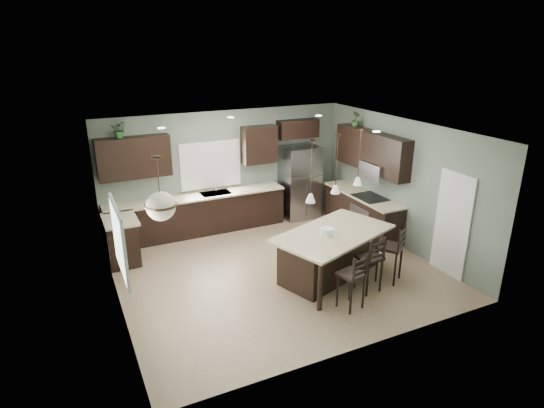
{
  "coord_description": "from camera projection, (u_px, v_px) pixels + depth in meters",
  "views": [
    {
      "loc": [
        -3.56,
        -7.28,
        4.34
      ],
      "look_at": [
        0.1,
        0.4,
        1.25
      ],
      "focal_mm": 30.0,
      "sensor_mm": 36.0,
      "label": 1
    }
  ],
  "objects": [
    {
      "name": "window_back",
      "position": [
        210.0,
        165.0,
        10.73
      ],
      "size": [
        1.35,
        0.02,
        1.0
      ],
      "primitive_type": "cube",
      "color": "white",
      "rests_on": "room_shell"
    },
    {
      "name": "plant_right_wall",
      "position": [
        356.0,
        119.0,
        10.62
      ],
      "size": [
        0.23,
        0.23,
        0.36
      ],
      "primitive_type": "imported",
      "rotation": [
        0.0,
        0.0,
        0.17
      ],
      "color": "#305224",
      "rests_on": "right_upper_cabs"
    },
    {
      "name": "left_return_countertop",
      "position": [
        120.0,
        220.0,
        9.14
      ],
      "size": [
        0.66,
        0.96,
        0.04
      ],
      "primitive_type": "cube",
      "color": "beige",
      "rests_on": "left_return_cabs"
    },
    {
      "name": "chandelier",
      "position": [
        159.0,
        189.0,
        6.53
      ],
      "size": [
        0.47,
        0.47,
        0.97
      ],
      "primitive_type": null,
      "color": "beige",
      "rests_on": "room_shell"
    },
    {
      "name": "cooktop",
      "position": [
        370.0,
        197.0,
        10.37
      ],
      "size": [
        0.58,
        0.75,
        0.02
      ],
      "primitive_type": "cube",
      "color": "black",
      "rests_on": "right_countertop"
    },
    {
      "name": "microwave",
      "position": [
        376.0,
        171.0,
        10.21
      ],
      "size": [
        0.4,
        0.75,
        0.4
      ],
      "primitive_type": "cube",
      "color": "gray",
      "rests_on": "right_upper_cabs"
    },
    {
      "name": "ground",
      "position": [
        276.0,
        269.0,
        9.1
      ],
      "size": [
        6.0,
        6.0,
        0.0
      ],
      "primitive_type": "plane",
      "color": "#9E8466",
      "rests_on": "ground"
    },
    {
      "name": "back_upper_left",
      "position": [
        134.0,
        158.0,
        9.75
      ],
      "size": [
        1.55,
        0.34,
        0.9
      ],
      "primitive_type": "cube",
      "color": "black",
      "rests_on": "room_shell"
    },
    {
      "name": "back_lower_cabs",
      "position": [
        198.0,
        215.0,
        10.68
      ],
      "size": [
        4.2,
        0.6,
        0.9
      ],
      "primitive_type": "cube",
      "color": "black",
      "rests_on": "ground"
    },
    {
      "name": "bar_stool_right",
      "position": [
        390.0,
        253.0,
        8.51
      ],
      "size": [
        0.59,
        0.59,
        1.15
      ],
      "primitive_type": "cube",
      "rotation": [
        0.0,
        0.0,
        0.57
      ],
      "color": "black",
      "rests_on": "ground"
    },
    {
      "name": "back_countertop",
      "position": [
        197.0,
        196.0,
        10.5
      ],
      "size": [
        4.2,
        0.66,
        0.04
      ],
      "primitive_type": "cube",
      "color": "beige",
      "rests_on": "back_lower_cabs"
    },
    {
      "name": "sink_inset",
      "position": [
        216.0,
        193.0,
        10.68
      ],
      "size": [
        0.7,
        0.45,
        0.01
      ],
      "primitive_type": "cube",
      "color": "gray",
      "rests_on": "back_countertop"
    },
    {
      "name": "kitchen_island",
      "position": [
        332.0,
        255.0,
        8.69
      ],
      "size": [
        2.6,
        2.0,
        0.92
      ],
      "primitive_type": "cube",
      "rotation": [
        0.0,
        0.0,
        0.34
      ],
      "color": "black",
      "rests_on": "ground"
    },
    {
      "name": "right_countertop",
      "position": [
        363.0,
        195.0,
        10.61
      ],
      "size": [
        0.66,
        2.35,
        0.04
      ],
      "primitive_type": "cube",
      "color": "beige",
      "rests_on": "right_lower_cabs"
    },
    {
      "name": "bar_stool_center",
      "position": [
        369.0,
        263.0,
        8.17
      ],
      "size": [
        0.45,
        0.45,
        1.09
      ],
      "primitive_type": "cube",
      "rotation": [
        0.0,
        0.0,
        0.11
      ],
      "color": "black",
      "rests_on": "ground"
    },
    {
      "name": "refrigerator",
      "position": [
        300.0,
        182.0,
        11.55
      ],
      "size": [
        0.9,
        0.74,
        1.85
      ],
      "primitive_type": "cube",
      "color": "gray",
      "rests_on": "ground"
    },
    {
      "name": "pendant_center",
      "position": [
        337.0,
        164.0,
        8.08
      ],
      "size": [
        0.17,
        0.17,
        1.1
      ],
      "primitive_type": null,
      "color": "silver",
      "rests_on": "room_shell"
    },
    {
      "name": "right_upper_cabs",
      "position": [
        371.0,
        151.0,
        10.32
      ],
      "size": [
        0.34,
        2.35,
        0.9
      ],
      "primitive_type": "cube",
      "color": "black",
      "rests_on": "room_shell"
    },
    {
      "name": "fridge_header",
      "position": [
        298.0,
        129.0,
        11.27
      ],
      "size": [
        1.05,
        0.34,
        0.45
      ],
      "primitive_type": "cube",
      "color": "black",
      "rests_on": "room_shell"
    },
    {
      "name": "serving_dish",
      "position": [
        327.0,
        232.0,
        8.38
      ],
      "size": [
        0.24,
        0.24,
        0.14
      ],
      "primitive_type": "cylinder",
      "color": "white",
      "rests_on": "kitchen_island"
    },
    {
      "name": "bar_stool_left",
      "position": [
        351.0,
        280.0,
        7.64
      ],
      "size": [
        0.46,
        0.46,
        1.05
      ],
      "primitive_type": "cube",
      "rotation": [
        0.0,
        0.0,
        0.22
      ],
      "color": "black",
      "rests_on": "ground"
    },
    {
      "name": "faucet",
      "position": [
        216.0,
        188.0,
        10.61
      ],
      "size": [
        0.02,
        0.02,
        0.28
      ],
      "primitive_type": "cylinder",
      "color": "silver",
      "rests_on": "back_countertop"
    },
    {
      "name": "pendant_left",
      "position": [
        311.0,
        172.0,
        7.61
      ],
      "size": [
        0.17,
        0.17,
        1.1
      ],
      "primitive_type": null,
      "color": "white",
      "rests_on": "room_shell"
    },
    {
      "name": "left_return_cabs",
      "position": [
        121.0,
        241.0,
        9.3
      ],
      "size": [
        0.6,
        0.9,
        0.9
      ],
      "primitive_type": "cube",
      "color": "black",
      "rests_on": "ground"
    },
    {
      "name": "back_upper_right",
      "position": [
        259.0,
        145.0,
        10.95
      ],
      "size": [
        0.85,
        0.34,
        0.9
      ],
      "primitive_type": "cube",
      "color": "black",
      "rests_on": "room_shell"
    },
    {
      "name": "pantry_door",
      "position": [
        452.0,
        225.0,
        8.64
      ],
      "size": [
        0.04,
        0.82,
        2.04
      ],
      "primitive_type": "cube",
      "color": "white",
      "rests_on": "ground"
    },
    {
      "name": "room_shell",
      "position": [
        276.0,
        189.0,
        8.52
      ],
      "size": [
        6.0,
        6.0,
        6.0
      ],
      "color": "slate",
      "rests_on": "ground"
    },
    {
      "name": "wall_oven_front",
      "position": [
        358.0,
        219.0,
        10.43
      ],
      "size": [
        0.01,
        0.72,
        0.6
      ],
      "primitive_type": "cube",
      "color": "gray",
      "rests_on": "right_lower_cabs"
    },
    {
      "name": "pendant_right",
      "position": [
        359.0,
        157.0,
        8.55
      ],
      "size": [
        0.17,
        0.17,
        1.1
      ],
      "primitive_type": null,
      "color": "white",
      "rests_on": "room_shell"
    },
    {
      "name": "right_lower_cabs",
      "position": [
        362.0,
        213.0,
        10.78
      ],
      "size": [
        0.6,
        2.35,
        0.9
      ],
      "primitive_type": "cube",
      "color": "black",
      "rests_on": "ground"
    },
    {
      "name": "plant_back_left",
      "position": [
        119.0,
        129.0,
        9.42
      ],
      "size": [
        0.41,
        0.39,
        0.37
      ],
      "primitive_type": "imported",
      "rotation": [
        0.0,
        0.0,
        -0.38
      ],
      "color": "#244D22",
      "rests_on": "back_upper_left"
    },
    {
      "name": "window_left",
      "position": [
        118.0,
        241.0,
        6.69
      ],
      "size": [
        0.02,
        1.1,
        1.0
      ],
      "primitive_type": "cube",
      "color": "white",
      "rests_on": "room_shell"
    }
  ]
}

